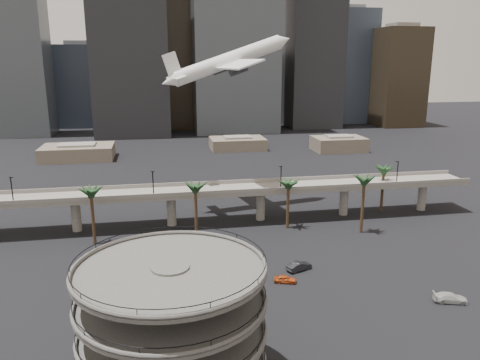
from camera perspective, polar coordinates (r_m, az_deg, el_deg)
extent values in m
plane|color=black|center=(67.51, 3.78, -20.76)|extent=(700.00, 700.00, 0.00)
cylinder|color=#484543|center=(58.26, -8.20, -17.74)|extent=(4.40, 4.40, 16.50)
torus|color=#484543|center=(60.33, -8.06, -20.76)|extent=(22.20, 22.20, 0.50)
torus|color=black|center=(59.87, -8.09, -20.14)|extent=(21.80, 21.80, 0.10)
cylinder|color=#484543|center=(58.38, -8.19, -17.93)|extent=(22.00, 22.00, 0.45)
torus|color=#484543|center=(58.12, -8.21, -17.54)|extent=(22.20, 22.20, 0.50)
torus|color=black|center=(57.71, -8.24, -16.86)|extent=(21.80, 21.80, 0.10)
cylinder|color=#484543|center=(56.34, -8.34, -14.49)|extent=(22.00, 22.00, 0.45)
torus|color=#484543|center=(56.12, -8.36, -14.07)|extent=(22.20, 22.20, 0.50)
torus|color=black|center=(55.74, -8.39, -13.34)|extent=(21.80, 21.80, 0.10)
cylinder|color=#484543|center=(54.53, -8.49, -10.81)|extent=(22.00, 22.00, 0.45)
torus|color=#484543|center=(54.33, -8.51, -10.36)|extent=(22.20, 22.20, 0.50)
torus|color=black|center=(54.00, -8.54, -9.59)|extent=(21.80, 21.80, 0.10)
cube|color=slate|center=(113.55, -2.89, -1.34)|extent=(130.00, 9.00, 0.90)
cube|color=slate|center=(109.01, -2.58, -1.52)|extent=(130.00, 0.30, 1.00)
cube|color=slate|center=(117.62, -3.18, -0.33)|extent=(130.00, 0.30, 1.00)
cylinder|color=slate|center=(115.49, -19.36, -4.08)|extent=(2.20, 2.20, 8.00)
cylinder|color=slate|center=(113.95, -8.36, -3.63)|extent=(2.20, 2.20, 8.00)
cylinder|color=slate|center=(116.62, 2.51, -3.07)|extent=(2.20, 2.20, 8.00)
cylinder|color=slate|center=(123.22, 12.55, -2.44)|extent=(2.20, 2.20, 8.00)
cylinder|color=slate|center=(133.16, 21.32, -1.83)|extent=(2.20, 2.20, 8.00)
cylinder|color=black|center=(112.28, -26.03, -1.16)|extent=(0.24, 0.24, 6.00)
cylinder|color=black|center=(107.91, -10.55, -0.49)|extent=(0.24, 0.24, 6.00)
cylinder|color=black|center=(111.73, 5.01, 0.21)|extent=(0.24, 0.24, 6.00)
cylinder|color=black|center=(122.97, 18.63, 0.82)|extent=(0.24, 0.24, 6.00)
cylinder|color=#49351F|center=(103.06, -5.38, -4.17)|extent=(0.70, 0.70, 12.15)
ellipsoid|color=#19371A|center=(101.19, -5.47, -0.70)|extent=(4.40, 4.40, 2.00)
cylinder|color=#49351F|center=(110.89, 5.85, -3.20)|extent=(0.70, 0.70, 10.80)
ellipsoid|color=#19371A|center=(109.28, 5.93, -0.30)|extent=(4.40, 4.40, 2.00)
cylinder|color=#49351F|center=(110.78, 14.72, -3.14)|extent=(0.70, 0.70, 12.60)
ellipsoid|color=#19371A|center=(108.99, 14.94, 0.22)|extent=(4.40, 4.40, 2.00)
cylinder|color=#49351F|center=(128.18, 16.96, -1.23)|extent=(0.70, 0.70, 11.25)
ellipsoid|color=#19371A|center=(126.75, 17.16, 1.40)|extent=(4.40, 4.40, 2.00)
cylinder|color=#49351F|center=(105.66, -17.48, -4.46)|extent=(0.70, 0.70, 11.70)
ellipsoid|color=#19371A|center=(103.87, -17.74, -1.19)|extent=(4.40, 4.40, 2.00)
cube|color=#6A5B4E|center=(199.15, -19.16, 3.21)|extent=(28.00, 18.00, 5.50)
cube|color=slate|center=(198.60, -19.23, 4.10)|extent=(14.00, 9.00, 0.80)
cube|color=#6A5B4E|center=(209.71, -0.31, 4.47)|extent=(24.00, 16.00, 5.00)
cube|color=slate|center=(209.22, -0.31, 5.26)|extent=(12.00, 8.00, 0.80)
cube|color=#6A5B4E|center=(210.11, 11.93, 4.32)|extent=(22.00, 15.00, 6.00)
cube|color=slate|center=(209.56, 11.98, 5.23)|extent=(11.00, 7.50, 0.80)
cube|color=#444A50|center=(271.52, -25.11, 13.02)|extent=(26.00, 24.00, 76.56)
cube|color=#333F50|center=(301.56, -18.49, 10.83)|extent=(30.00, 30.00, 47.11)
cube|color=slate|center=(301.32, -18.88, 15.52)|extent=(16.50, 16.50, 2.40)
cube|color=black|center=(254.05, -13.45, 17.50)|extent=(38.00, 30.00, 107.97)
cube|color=#2B2318|center=(279.06, -6.69, 15.46)|extent=(28.00, 26.00, 88.34)
cube|color=#444A50|center=(262.84, -0.72, 18.83)|extent=(45.00, 32.00, 117.78)
cube|color=#7E7057|center=(301.92, 2.93, 10.98)|extent=(24.00, 24.00, 41.22)
cube|color=slate|center=(301.38, 2.99, 15.12)|extent=(13.20, 13.20, 2.40)
cube|color=black|center=(283.79, 8.91, 15.87)|extent=(30.00, 28.00, 93.25)
cube|color=#333F50|center=(311.97, 12.41, 13.31)|extent=(34.00, 30.00, 68.71)
cube|color=slate|center=(313.48, 12.78, 19.81)|extent=(18.70, 16.50, 2.40)
cube|color=#2B2318|center=(300.33, 18.71, 11.74)|extent=(26.00, 26.00, 56.93)
cube|color=slate|center=(300.76, 19.19, 17.38)|extent=(14.30, 14.30, 2.40)
cube|color=#7E7057|center=(315.64, -4.59, 10.75)|extent=(22.00, 22.00, 37.30)
cube|color=slate|center=(314.99, -4.66, 14.35)|extent=(12.10, 12.10, 2.40)
cylinder|color=white|center=(121.62, -1.40, 14.39)|extent=(29.53, 10.38, 12.72)
cone|color=white|center=(128.42, 5.35, 16.58)|extent=(5.44, 4.78, 4.77)
cone|color=white|center=(116.76, -8.67, 11.76)|extent=(5.22, 4.34, 4.37)
cube|color=white|center=(121.32, -1.76, 13.95)|extent=(13.70, 32.49, 2.46)
cube|color=white|center=(117.22, -7.78, 12.32)|extent=(4.84, 10.89, 1.03)
cube|color=white|center=(116.91, -8.27, 13.69)|extent=(4.97, 1.50, 6.59)
cylinder|color=#27272C|center=(127.12, -2.34, 13.41)|extent=(5.24, 3.17, 3.38)
cylinder|color=#27272C|center=(116.32, -0.21, 13.32)|extent=(5.24, 3.17, 3.38)
imported|color=#C24D1B|center=(86.21, 5.52, -11.92)|extent=(4.35, 2.77, 1.38)
imported|color=black|center=(91.02, 7.22, -10.38)|extent=(5.35, 3.49, 1.67)
imported|color=beige|center=(86.82, 24.26, -12.95)|extent=(5.87, 3.68, 1.58)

